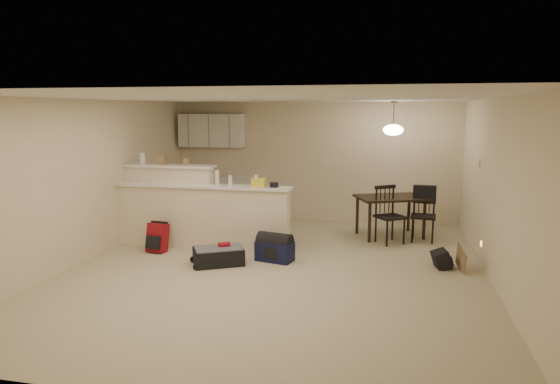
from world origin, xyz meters
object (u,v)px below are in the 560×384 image
(dining_chair_near, at_px, (390,215))
(black_daypack, at_px, (441,260))
(pendant_lamp, at_px, (393,129))
(dining_chair_far, at_px, (423,215))
(red_backpack, at_px, (158,238))
(navy_duffel, at_px, (275,251))
(dining_table, at_px, (391,201))
(suitcase, at_px, (218,256))

(dining_chair_near, relative_size, black_daypack, 3.41)
(pendant_lamp, bearing_deg, dining_chair_near, -89.66)
(dining_chair_near, relative_size, dining_chair_far, 1.05)
(red_backpack, bearing_deg, navy_duffel, 5.24)
(navy_duffel, distance_m, black_daypack, 2.52)
(red_backpack, bearing_deg, dining_table, 33.86)
(suitcase, distance_m, navy_duffel, 0.88)
(pendant_lamp, relative_size, red_backpack, 1.30)
(pendant_lamp, height_order, black_daypack, pendant_lamp)
(suitcase, bearing_deg, red_backpack, 131.38)
(navy_duffel, bearing_deg, red_backpack, -168.88)
(dining_chair_far, relative_size, black_daypack, 3.26)
(dining_table, xyz_separation_m, navy_duffel, (-1.75, -1.95, -0.51))
(dining_chair_near, distance_m, dining_chair_far, 0.64)
(dining_table, distance_m, suitcase, 3.48)
(pendant_lamp, distance_m, black_daypack, 2.68)
(red_backpack, height_order, black_daypack, red_backpack)
(dining_chair_near, distance_m, navy_duffel, 2.31)
(pendant_lamp, bearing_deg, suitcase, -137.74)
(suitcase, distance_m, red_backpack, 1.30)
(pendant_lamp, bearing_deg, dining_chair_far, -21.21)
(pendant_lamp, distance_m, suitcase, 3.91)
(dining_chair_far, bearing_deg, suitcase, -141.20)
(red_backpack, relative_size, black_daypack, 1.60)
(dining_chair_near, height_order, navy_duffel, dining_chair_near)
(navy_duffel, bearing_deg, pendant_lamp, 61.47)
(dining_table, xyz_separation_m, black_daypack, (0.77, -1.77, -0.53))
(dining_table, bearing_deg, pendant_lamp, -113.46)
(dining_chair_far, height_order, navy_duffel, dining_chair_far)
(black_daypack, bearing_deg, pendant_lamp, 12.68)
(red_backpack, relative_size, navy_duffel, 0.84)
(dining_chair_far, distance_m, navy_duffel, 2.92)
(dining_chair_near, xyz_separation_m, suitcase, (-2.55, -1.82, -0.38))
(red_backpack, bearing_deg, dining_chair_far, 28.18)
(pendant_lamp, distance_m, dining_chair_near, 1.56)
(pendant_lamp, relative_size, navy_duffel, 1.10)
(suitcase, height_order, navy_duffel, navy_duffel)
(dining_table, distance_m, pendant_lamp, 1.32)
(dining_chair_near, relative_size, navy_duffel, 1.80)
(suitcase, bearing_deg, dining_chair_far, 4.79)
(pendant_lamp, height_order, suitcase, pendant_lamp)
(dining_chair_far, bearing_deg, navy_duffel, -138.34)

